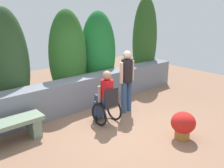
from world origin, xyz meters
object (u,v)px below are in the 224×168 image
at_px(stone_bench, 8,129).
at_px(flower_pot_purple_near, 183,124).
at_px(person_standing_companion, 127,78).
at_px(person_in_wheelchair, 106,99).

relative_size(stone_bench, flower_pot_purple_near, 2.40).
xyz_separation_m(stone_bench, person_standing_companion, (3.02, -0.41, 0.64)).
bearing_deg(person_in_wheelchair, stone_bench, 167.54).
relative_size(stone_bench, person_in_wheelchair, 1.10).
distance_m(person_in_wheelchair, person_standing_companion, 0.92).
bearing_deg(stone_bench, person_standing_companion, -12.94).
xyz_separation_m(stone_bench, person_in_wheelchair, (2.17, -0.55, 0.29)).
distance_m(person_standing_companion, flower_pot_purple_near, 1.95).
height_order(stone_bench, flower_pot_purple_near, flower_pot_purple_near).
distance_m(stone_bench, flower_pot_purple_near, 3.69).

